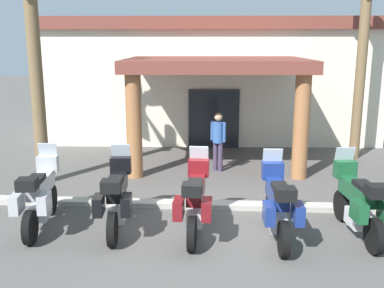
# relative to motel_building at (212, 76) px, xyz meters

# --- Properties ---
(ground_plane) EXTENTS (80.00, 80.00, 0.00)m
(ground_plane) POSITION_rel_motel_building_xyz_m (0.13, -10.06, -2.33)
(ground_plane) COLOR #514F4C
(motel_building) EXTENTS (12.90, 10.92, 4.60)m
(motel_building) POSITION_rel_motel_building_xyz_m (0.00, 0.00, 0.00)
(motel_building) COLOR silver
(motel_building) RESTS_ON ground_plane
(motorcycle_silver) EXTENTS (0.77, 2.21, 1.61)m
(motorcycle_silver) POSITION_rel_motel_building_xyz_m (-3.29, -10.42, -1.63)
(motorcycle_silver) COLOR black
(motorcycle_silver) RESTS_ON ground_plane
(motorcycle_black) EXTENTS (0.74, 2.21, 1.61)m
(motorcycle_black) POSITION_rel_motel_building_xyz_m (-1.69, -10.41, -1.63)
(motorcycle_black) COLOR black
(motorcycle_black) RESTS_ON ground_plane
(motorcycle_maroon) EXTENTS (0.71, 2.21, 1.61)m
(motorcycle_maroon) POSITION_rel_motel_building_xyz_m (-0.10, -10.50, -1.63)
(motorcycle_maroon) COLOR black
(motorcycle_maroon) RESTS_ON ground_plane
(motorcycle_blue) EXTENTS (0.72, 2.21, 1.61)m
(motorcycle_blue) POSITION_rel_motel_building_xyz_m (1.50, -10.62, -1.63)
(motorcycle_blue) COLOR black
(motorcycle_blue) RESTS_ON ground_plane
(motorcycle_green) EXTENTS (0.77, 2.21, 1.61)m
(motorcycle_green) POSITION_rel_motel_building_xyz_m (3.09, -10.39, -1.63)
(motorcycle_green) COLOR black
(motorcycle_green) RESTS_ON ground_plane
(pedestrian) EXTENTS (0.45, 0.35, 1.73)m
(pedestrian) POSITION_rel_motel_building_xyz_m (0.31, -6.00, -1.32)
(pedestrian) COLOR #3F334C
(pedestrian) RESTS_ON ground_plane
(palm_tree_near_portico) EXTENTS (1.97, 2.01, 6.55)m
(palm_tree_near_portico) POSITION_rel_motel_building_xyz_m (4.78, -4.19, 2.61)
(palm_tree_near_portico) COLOR brown
(palm_tree_near_portico) RESTS_ON ground_plane
(curb_strip) EXTENTS (9.98, 0.36, 0.12)m
(curb_strip) POSITION_rel_motel_building_xyz_m (-0.10, -9.03, -2.27)
(curb_strip) COLOR #ADA89E
(curb_strip) RESTS_ON ground_plane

